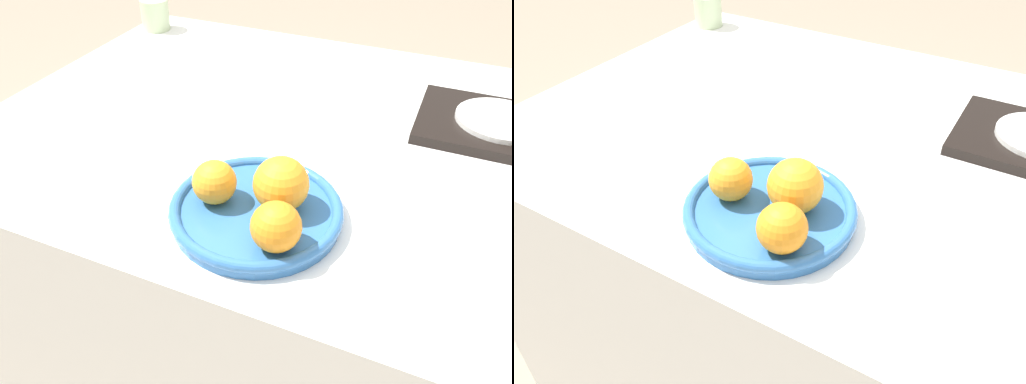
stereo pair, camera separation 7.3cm
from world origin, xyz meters
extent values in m
plane|color=gray|center=(0.00, 0.00, 0.00)|extent=(12.00, 12.00, 0.00)
cube|color=white|center=(0.00, 0.00, 0.38)|extent=(1.45, 0.92, 0.76)
cylinder|color=#336BAD|center=(-0.08, -0.29, 0.77)|extent=(0.25, 0.25, 0.02)
torus|color=#336BAD|center=(-0.08, -0.29, 0.78)|extent=(0.26, 0.26, 0.02)
sphere|color=orange|center=(-0.02, -0.35, 0.82)|extent=(0.07, 0.07, 0.07)
sphere|color=orange|center=(-0.05, -0.27, 0.83)|extent=(0.08, 0.08, 0.08)
sphere|color=orange|center=(-0.14, -0.29, 0.82)|extent=(0.07, 0.07, 0.07)
cube|color=black|center=(0.24, 0.13, 0.77)|extent=(0.30, 0.23, 0.02)
cylinder|color=silver|center=(0.24, 0.13, 0.79)|extent=(0.17, 0.17, 0.01)
cylinder|color=#B7CC9E|center=(-0.66, 0.35, 0.80)|extent=(0.08, 0.08, 0.08)
camera|label=1|loc=(0.15, -0.81, 1.26)|focal=35.00mm
camera|label=2|loc=(0.21, -0.78, 1.26)|focal=35.00mm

